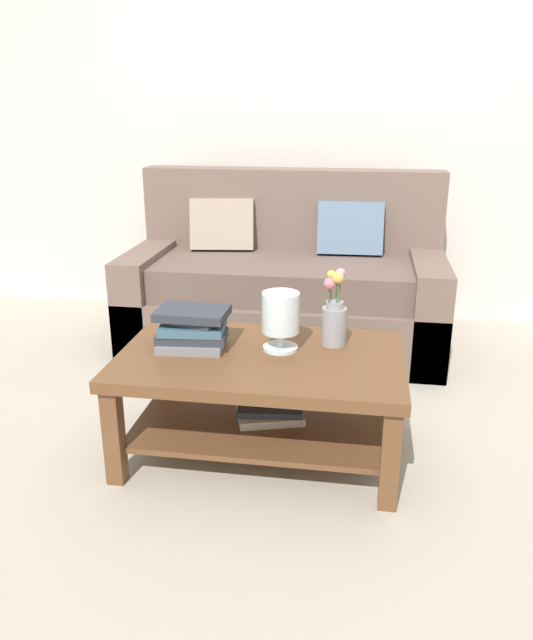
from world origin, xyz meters
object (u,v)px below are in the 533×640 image
object	(u,v)px
coffee_table	(261,382)
book_stack_main	(192,328)
couch	(285,287)
flower_pitcher	(334,316)
glass_hurricane_vase	(281,316)

from	to	relation	value
coffee_table	book_stack_main	size ratio (longest dim) A/B	3.88
couch	flower_pitcher	xyz separation A→B (m)	(0.36, -1.17, 0.23)
book_stack_main	flower_pitcher	size ratio (longest dim) A/B	0.90
flower_pitcher	coffee_table	bearing A→B (deg)	-151.07
couch	glass_hurricane_vase	xyz separation A→B (m)	(0.14, -1.26, 0.25)
coffee_table	flower_pitcher	bearing A→B (deg)	28.93
glass_hurricane_vase	flower_pitcher	xyz separation A→B (m)	(0.22, 0.09, -0.02)
couch	glass_hurricane_vase	bearing A→B (deg)	-83.65
book_stack_main	glass_hurricane_vase	bearing A→B (deg)	4.49
book_stack_main	couch	bearing A→B (deg)	79.66
coffee_table	flower_pitcher	distance (m)	0.42
couch	book_stack_main	bearing A→B (deg)	-100.34
coffee_table	flower_pitcher	world-z (taller)	flower_pitcher
couch	book_stack_main	world-z (taller)	couch
coffee_table	flower_pitcher	xyz separation A→B (m)	(0.29, 0.16, 0.26)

